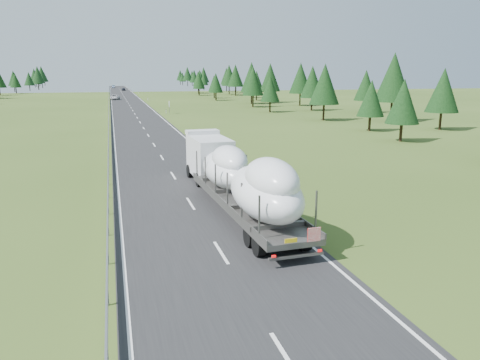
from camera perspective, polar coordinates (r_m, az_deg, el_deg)
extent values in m
plane|color=#344A18|center=(23.04, -2.34, -8.85)|extent=(400.00, 400.00, 0.00)
cube|color=black|center=(121.25, -13.16, 8.60)|extent=(10.00, 400.00, 0.02)
cube|color=slate|center=(121.12, -15.71, 8.73)|extent=(0.08, 400.00, 0.32)
cylinder|color=slate|center=(22.44, -15.82, -9.15)|extent=(0.10, 0.10, 0.60)
cube|color=silver|center=(52.70, -2.80, 4.16)|extent=(0.12, 0.07, 1.00)
cube|color=black|center=(52.66, -2.81, 4.51)|extent=(0.13, 0.08, 0.12)
cube|color=silver|center=(101.80, -9.00, 8.28)|extent=(0.12, 0.07, 1.00)
cube|color=black|center=(101.78, -9.00, 8.46)|extent=(0.13, 0.08, 0.12)
cube|color=silver|center=(151.49, -11.18, 9.69)|extent=(0.12, 0.07, 1.00)
cube|color=black|center=(151.47, -11.18, 9.81)|extent=(0.13, 0.08, 0.12)
cube|color=silver|center=(201.33, -12.28, 10.39)|extent=(0.12, 0.07, 1.00)
cube|color=black|center=(201.32, -12.29, 10.48)|extent=(0.13, 0.08, 0.12)
cube|color=silver|center=(251.24, -12.95, 10.82)|extent=(0.12, 0.07, 1.00)
cube|color=black|center=(251.23, -12.96, 10.89)|extent=(0.13, 0.08, 0.12)
cube|color=silver|center=(301.17, -13.40, 11.10)|extent=(0.12, 0.07, 1.00)
cube|color=black|center=(301.17, -13.40, 11.16)|extent=(0.13, 0.08, 0.12)
cube|color=silver|center=(351.13, -13.72, 11.30)|extent=(0.12, 0.07, 1.00)
cube|color=black|center=(351.12, -13.73, 11.35)|extent=(0.13, 0.08, 0.12)
cylinder|color=slate|center=(101.84, -8.61, 8.58)|extent=(0.08, 0.08, 2.00)
cube|color=silver|center=(101.77, -8.63, 9.14)|extent=(0.05, 0.90, 1.20)
cylinder|color=black|center=(77.99, 23.25, 6.80)|extent=(0.36, 0.36, 3.16)
cone|color=black|center=(77.72, 23.54, 10.01)|extent=(4.92, 4.92, 6.59)
cylinder|color=black|center=(88.67, 17.96, 8.14)|extent=(0.36, 0.36, 4.10)
cone|color=black|center=(88.43, 18.22, 11.82)|extent=(6.39, 6.39, 8.55)
cylinder|color=black|center=(106.17, 14.95, 8.76)|extent=(0.36, 0.36, 3.12)
cone|color=black|center=(105.97, 15.08, 11.10)|extent=(4.85, 4.85, 6.50)
cylinder|color=black|center=(110.07, 8.72, 9.27)|extent=(0.36, 0.36, 3.44)
cone|color=black|center=(109.87, 8.81, 11.76)|extent=(5.36, 5.36, 7.17)
cylinder|color=black|center=(126.10, 7.32, 9.84)|extent=(0.36, 0.36, 3.79)
cone|color=black|center=(125.93, 7.39, 12.23)|extent=(5.89, 5.89, 7.89)
cylinder|color=black|center=(138.59, 3.67, 10.20)|extent=(0.36, 0.36, 3.82)
cone|color=black|center=(138.44, 3.70, 12.40)|extent=(5.95, 5.95, 7.97)
cylinder|color=black|center=(149.17, 2.01, 10.28)|extent=(0.36, 0.36, 3.09)
cone|color=black|center=(149.03, 2.02, 11.93)|extent=(4.81, 4.81, 6.45)
cylinder|color=black|center=(165.07, 1.66, 10.51)|extent=(0.36, 0.36, 2.95)
cone|color=black|center=(164.94, 1.66, 11.94)|extent=(4.59, 4.59, 6.15)
cylinder|color=black|center=(180.24, -0.56, 10.88)|extent=(0.36, 0.36, 3.94)
cone|color=black|center=(180.12, -0.56, 12.62)|extent=(6.13, 6.13, 8.21)
cylinder|color=black|center=(190.48, -1.33, 11.00)|extent=(0.36, 0.36, 3.97)
cone|color=black|center=(190.37, -1.34, 12.65)|extent=(6.17, 6.17, 8.27)
cylinder|color=black|center=(206.56, -0.50, 11.05)|extent=(0.36, 0.36, 3.22)
cone|color=black|center=(206.46, -0.50, 12.29)|extent=(5.01, 5.01, 6.70)
cylinder|color=black|center=(222.10, -1.65, 11.23)|extent=(0.36, 0.36, 3.64)
cone|color=black|center=(222.00, -1.66, 12.54)|extent=(5.67, 5.67, 7.59)
cylinder|color=black|center=(235.87, -4.42, 11.21)|extent=(0.36, 0.36, 2.90)
cone|color=black|center=(235.78, -4.44, 12.19)|extent=(4.51, 4.51, 6.04)
cylinder|color=black|center=(247.39, -4.82, 11.31)|extent=(0.36, 0.36, 3.15)
cone|color=black|center=(247.31, -4.84, 12.33)|extent=(4.90, 4.90, 6.56)
cylinder|color=black|center=(260.00, -4.44, 11.48)|extent=(0.36, 0.36, 3.89)
cone|color=black|center=(259.92, -4.46, 12.67)|extent=(6.06, 6.06, 8.11)
cylinder|color=black|center=(273.72, -5.59, 11.49)|extent=(0.36, 0.36, 3.46)
cone|color=black|center=(273.64, -5.61, 12.49)|extent=(5.38, 5.38, 7.20)
cylinder|color=black|center=(289.97, -4.92, 11.58)|extent=(0.36, 0.36, 3.46)
cone|color=black|center=(289.90, -4.94, 12.53)|extent=(5.38, 5.38, 7.21)
cylinder|color=black|center=(305.07, -6.40, 11.68)|extent=(0.36, 0.36, 4.12)
cone|color=black|center=(305.00, -6.43, 12.75)|extent=(6.41, 6.41, 8.59)
cylinder|color=black|center=(315.63, -5.85, 11.66)|extent=(0.36, 0.36, 3.33)
cone|color=black|center=(315.56, -5.87, 12.50)|extent=(5.18, 5.18, 6.94)
cylinder|color=black|center=(328.32, -7.02, 11.65)|extent=(0.36, 0.36, 2.99)
cone|color=black|center=(328.26, -7.04, 12.37)|extent=(4.64, 4.64, 6.22)
cylinder|color=black|center=(342.49, -7.28, 11.74)|extent=(0.36, 0.36, 3.54)
cone|color=black|center=(342.43, -7.30, 12.56)|extent=(5.51, 5.51, 7.38)
cylinder|color=black|center=(62.84, 19.03, 5.67)|extent=(0.36, 0.36, 2.68)
cone|color=black|center=(62.52, 19.28, 9.05)|extent=(4.17, 4.17, 5.58)
cylinder|color=black|center=(72.99, 15.52, 6.79)|extent=(0.36, 0.36, 2.57)
cone|color=black|center=(72.72, 15.69, 9.58)|extent=(4.00, 4.00, 5.35)
cylinder|color=black|center=(87.37, 10.16, 8.29)|extent=(0.36, 0.36, 3.47)
cone|color=black|center=(87.12, 10.29, 11.45)|extent=(5.39, 5.39, 7.22)
cylinder|color=black|center=(104.35, 3.67, 9.00)|extent=(0.36, 0.36, 2.73)
cone|color=black|center=(104.16, 3.70, 11.08)|extent=(4.24, 4.24, 5.68)
cylinder|color=black|center=(119.82, 1.58, 9.70)|extent=(0.36, 0.36, 3.45)
cone|color=black|center=(119.65, 1.60, 12.00)|extent=(5.37, 5.37, 7.19)
cylinder|color=black|center=(132.55, 1.40, 10.11)|extent=(0.36, 0.36, 3.89)
cone|color=black|center=(132.39, 1.41, 12.45)|extent=(6.05, 6.05, 8.11)
cylinder|color=black|center=(148.51, -2.95, 10.21)|extent=(0.36, 0.36, 2.88)
cone|color=black|center=(148.37, -2.97, 11.76)|extent=(4.48, 4.48, 6.00)
cylinder|color=black|center=(162.08, -3.16, 10.39)|extent=(0.36, 0.36, 2.62)
cone|color=black|center=(161.96, -3.18, 11.68)|extent=(4.07, 4.07, 5.46)
cylinder|color=black|center=(181.53, -5.01, 10.69)|extent=(0.36, 0.36, 2.96)
cone|color=black|center=(181.42, -5.03, 11.99)|extent=(4.60, 4.60, 6.16)
cylinder|color=black|center=(197.07, -5.08, 10.83)|extent=(0.36, 0.36, 2.71)
cone|color=black|center=(196.97, -5.10, 11.93)|extent=(4.21, 4.21, 5.64)
cylinder|color=black|center=(209.68, -5.10, 11.01)|extent=(0.36, 0.36, 3.11)
cone|color=black|center=(209.58, -5.12, 12.20)|extent=(4.85, 4.85, 6.49)
cylinder|color=black|center=(203.84, -27.24, 9.64)|extent=(0.36, 0.36, 3.40)
cylinder|color=black|center=(219.12, -25.63, 9.87)|extent=(0.36, 0.36, 2.90)
cone|color=black|center=(219.02, -25.73, 10.92)|extent=(4.51, 4.51, 6.05)
cylinder|color=black|center=(235.20, -25.78, 10.02)|extent=(0.36, 0.36, 3.23)
cone|color=black|center=(235.11, -25.89, 11.11)|extent=(5.03, 5.03, 6.73)
cylinder|color=black|center=(245.94, -24.25, 10.22)|extent=(0.36, 0.36, 3.02)
cone|color=black|center=(245.86, -24.34, 11.19)|extent=(4.70, 4.70, 6.30)
cylinder|color=black|center=(257.57, -23.34, 10.48)|extent=(0.36, 0.36, 3.97)
cone|color=black|center=(257.49, -23.46, 11.70)|extent=(6.18, 6.18, 8.28)
cylinder|color=black|center=(272.16, -23.37, 10.45)|extent=(0.36, 0.36, 3.01)
cone|color=black|center=(272.09, -23.45, 11.33)|extent=(4.69, 4.69, 6.28)
cylinder|color=black|center=(287.44, -22.95, 10.68)|extent=(0.36, 0.36, 4.14)
cone|color=black|center=(287.36, -23.05, 11.82)|extent=(6.43, 6.43, 8.62)
cylinder|color=black|center=(304.25, -23.71, 10.65)|extent=(0.36, 0.36, 3.72)
cone|color=black|center=(304.18, -23.80, 11.62)|extent=(5.78, 5.78, 7.74)
cylinder|color=black|center=(314.19, -23.56, 10.64)|extent=(0.36, 0.36, 3.01)
cone|color=black|center=(314.13, -23.63, 11.39)|extent=(4.68, 4.68, 6.26)
cylinder|color=black|center=(327.60, -23.23, 10.75)|extent=(0.36, 0.36, 3.36)
cone|color=black|center=(327.53, -23.30, 11.56)|extent=(5.23, 5.23, 7.00)
cylinder|color=black|center=(341.55, -22.68, 10.82)|extent=(0.36, 0.36, 3.02)
cone|color=black|center=(341.49, -22.74, 11.52)|extent=(4.70, 4.70, 6.29)
cube|color=silver|center=(37.37, -3.73, 2.90)|extent=(2.92, 5.49, 3.01)
cube|color=black|center=(39.93, -4.54, 4.32)|extent=(2.47, 0.19, 1.50)
cube|color=silver|center=(39.41, -4.46, 5.86)|extent=(2.74, 1.41, 0.32)
cube|color=#5C5956|center=(36.62, -3.36, 0.38)|extent=(2.82, 3.34, 0.27)
cylinder|color=black|center=(39.30, -6.03, 1.12)|extent=(0.42, 1.09, 1.07)
cylinder|color=black|center=(39.76, -2.52, 1.32)|extent=(0.42, 1.09, 1.07)
cylinder|color=black|center=(35.99, -5.14, 0.04)|extent=(0.42, 1.09, 1.07)
cylinder|color=black|center=(36.49, -1.32, 0.27)|extent=(0.42, 1.09, 1.07)
cube|color=#5C5956|center=(27.91, 0.54, -2.77)|extent=(3.56, 15.16, 0.28)
cube|color=#5C5956|center=(27.50, -2.33, -2.44)|extent=(0.72, 15.03, 0.26)
cube|color=#5C5956|center=(28.25, 3.33, -2.03)|extent=(0.72, 15.03, 0.26)
cube|color=#5C5956|center=(21.27, 1.58, -4.58)|extent=(0.08, 0.08, 2.04)
cube|color=#5C5956|center=(22.23, 8.67, -3.94)|extent=(0.08, 0.08, 2.04)
cube|color=#5C5956|center=(23.64, -0.23, -2.76)|extent=(0.08, 0.08, 2.04)
cube|color=#5C5956|center=(24.51, 6.24, -2.27)|extent=(0.08, 0.08, 2.04)
cube|color=#5C5956|center=(26.06, -1.70, -1.28)|extent=(0.08, 0.08, 2.04)
cube|color=#5C5956|center=(26.85, 4.23, -0.88)|extent=(0.08, 0.08, 2.04)
cube|color=#5C5956|center=(28.50, -2.93, -0.04)|extent=(0.08, 0.08, 2.04)
cube|color=#5C5956|center=(29.23, 2.55, 0.29)|extent=(0.08, 0.08, 2.04)
cube|color=#5C5956|center=(30.97, -3.95, 0.99)|extent=(0.08, 0.08, 2.04)
cube|color=#5C5956|center=(31.64, 1.13, 1.28)|extent=(0.08, 0.08, 2.04)
cube|color=#5C5956|center=(33.45, -4.83, 1.88)|extent=(0.08, 0.08, 2.04)
cube|color=#5C5956|center=(34.07, -0.10, 2.13)|extent=(0.08, 0.08, 2.04)
cylinder|color=black|center=(22.45, 1.69, -7.97)|extent=(0.48, 1.09, 1.07)
cylinder|color=black|center=(23.21, 7.32, -7.36)|extent=(0.48, 1.09, 1.07)
cylinder|color=black|center=(23.61, 0.77, -6.90)|extent=(0.48, 1.09, 1.07)
cylinder|color=black|center=(24.33, 6.16, -6.36)|extent=(0.48, 1.09, 1.07)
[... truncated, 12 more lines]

